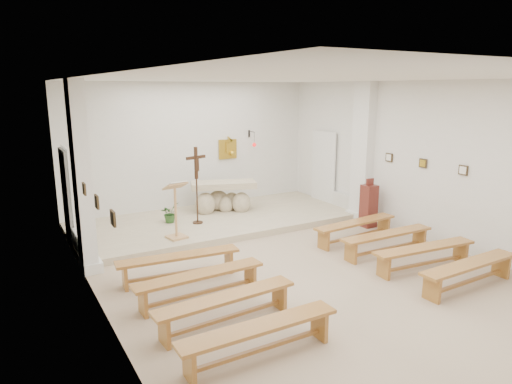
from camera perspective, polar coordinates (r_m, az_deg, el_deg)
ground at (r=8.71m, az=5.21°, el=-9.71°), size 7.00×10.00×0.00m
wall_left at (r=6.83m, az=-19.14°, el=-1.28°), size 0.02×10.00×3.50m
wall_right at (r=10.59m, az=21.06°, el=3.40°), size 0.02×10.00×3.50m
wall_back at (r=12.54m, az=-7.93°, el=5.49°), size 7.00×0.02×3.50m
ceiling at (r=8.05m, az=5.73°, el=13.91°), size 7.00×10.00×0.02m
sanctuary_platform at (r=11.55m, az=-4.86°, el=-3.58°), size 6.98×3.00×0.15m
pilaster_left at (r=8.78m, az=-20.95°, el=1.61°), size 0.26×0.55×3.50m
pilaster_right at (r=11.85m, az=13.18°, el=4.84°), size 0.26×0.55×3.50m
gold_wall_relief at (r=12.96m, az=-3.55°, el=5.37°), size 0.55×0.04×0.55m
sanctuary_lamp at (r=13.05m, az=-0.30°, el=6.15°), size 0.11×0.36×0.44m
station_frame_left_front at (r=6.08m, az=-17.45°, el=-3.15°), size 0.03×0.20×0.20m
station_frame_left_mid at (r=7.03m, az=-19.29°, el=-1.15°), size 0.03×0.20×0.20m
station_frame_left_rear at (r=8.00m, az=-20.68°, el=0.37°), size 0.03×0.20×0.20m
station_frame_right_front at (r=10.10m, az=24.48°, el=2.50°), size 0.03×0.20×0.20m
station_frame_right_mid at (r=10.70m, az=20.15°, el=3.40°), size 0.03×0.20×0.20m
station_frame_right_rear at (r=11.36m, az=16.30°, el=4.18°), size 0.03×0.20×0.20m
radiator_left at (r=9.81m, az=-21.29°, el=-6.25°), size 0.10×0.85×0.52m
radiator_right at (r=12.67m, az=10.89°, el=-1.36°), size 0.10×0.85×0.52m
altar at (r=12.08m, az=-4.15°, el=-0.83°), size 1.80×1.17×0.87m
lectern at (r=9.93m, az=-9.97°, el=-2.22°), size 0.51×0.45×1.29m
crucifix_stand at (r=10.87m, az=-7.44°, el=1.53°), size 0.55×0.24×1.85m
potted_plant at (r=11.24m, az=-10.74°, el=-2.58°), size 0.56×0.55×0.47m
donation_pedestal at (r=11.47m, az=13.90°, el=-1.66°), size 0.33×0.33×1.21m
bench_left_front at (r=8.27m, az=-9.62°, el=-8.51°), size 2.20×0.57×0.46m
bench_right_front at (r=10.35m, az=12.34°, el=-4.23°), size 2.20×0.50×0.46m
bench_left_second at (r=7.46m, az=-7.02°, el=-10.85°), size 2.19×0.42×0.46m
bench_right_second at (r=9.72m, az=16.06°, el=-5.57°), size 2.19×0.40×0.46m
bench_left_third at (r=6.69m, az=-3.76°, el=-13.71°), size 2.19×0.47×0.46m
bench_right_third at (r=9.14m, az=20.30°, el=-7.07°), size 2.20×0.57×0.46m
bench_left_fourth at (r=5.96m, az=0.45°, el=-17.24°), size 2.18×0.36×0.46m
bench_right_fourth at (r=8.62m, az=25.12°, el=-8.71°), size 2.18×0.38×0.46m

